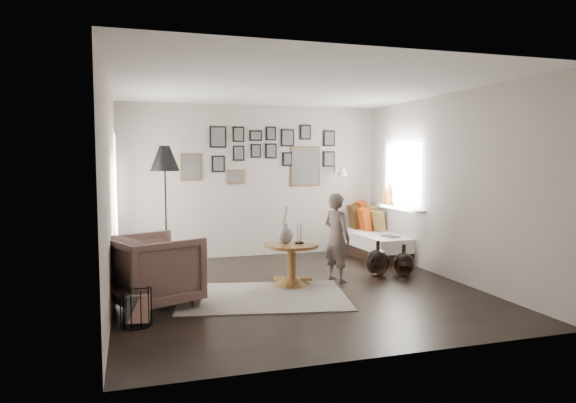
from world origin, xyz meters
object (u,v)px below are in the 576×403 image
object	(u,v)px
magazine_basket	(136,307)
demijohn_large	(378,262)
armchair	(154,271)
floor_lamp	(165,163)
vase	(285,232)
child	(337,237)
demijohn_small	(404,264)
daybed	(373,239)
pedestal_table	(291,266)

from	to	relation	value
magazine_basket	demijohn_large	size ratio (longest dim) A/B	0.74
armchair	demijohn_large	bearing A→B (deg)	-103.23
floor_lamp	demijohn_large	bearing A→B (deg)	-24.65
vase	child	bearing A→B (deg)	2.66
demijohn_small	vase	bearing A→B (deg)	-179.62
child	floor_lamp	bearing A→B (deg)	34.82
daybed	armchair	distance (m)	4.32
vase	pedestal_table	bearing A→B (deg)	-14.04
pedestal_table	demijohn_small	bearing A→B (deg)	1.07
armchair	demijohn_large	world-z (taller)	armchair
floor_lamp	child	size ratio (longest dim) A/B	1.54
magazine_basket	demijohn_small	size ratio (longest dim) A/B	0.81
floor_lamp	magazine_basket	size ratio (longest dim) A/B	4.98
armchair	magazine_basket	world-z (taller)	armchair
armchair	magazine_basket	distance (m)	0.71
daybed	armchair	size ratio (longest dim) A/B	2.12
pedestal_table	daybed	size ratio (longest dim) A/B	0.37
demijohn_large	child	xyz separation A→B (m)	(-0.68, -0.10, 0.41)
daybed	demijohn_small	bearing A→B (deg)	-102.85
floor_lamp	daybed	bearing A→B (deg)	2.31
child	daybed	bearing A→B (deg)	-62.74
daybed	child	distance (m)	2.07
daybed	child	size ratio (longest dim) A/B	1.59
armchair	child	bearing A→B (deg)	-102.45
child	vase	bearing A→B (deg)	70.28
daybed	child	xyz separation A→B (m)	(-1.33, -1.56, 0.32)
magazine_basket	armchair	bearing A→B (deg)	72.05
magazine_basket	daybed	bearing A→B (deg)	34.17
daybed	magazine_basket	size ratio (longest dim) A/B	5.12
floor_lamp	demijohn_small	distance (m)	3.82
pedestal_table	child	size ratio (longest dim) A/B	0.59
demijohn_large	child	size ratio (longest dim) A/B	0.42
vase	floor_lamp	world-z (taller)	floor_lamp
vase	child	world-z (taller)	child
pedestal_table	armchair	distance (m)	1.86
pedestal_table	vase	distance (m)	0.47
pedestal_table	demijohn_small	size ratio (longest dim) A/B	1.54
pedestal_table	demijohn_small	xyz separation A→B (m)	(1.70, 0.03, -0.08)
armchair	floor_lamp	size ratio (longest dim) A/B	0.49
armchair	pedestal_table	bearing A→B (deg)	-99.86
magazine_basket	child	xyz separation A→B (m)	(2.67, 1.16, 0.42)
demijohn_large	armchair	bearing A→B (deg)	-169.00
armchair	floor_lamp	world-z (taller)	floor_lamp
vase	armchair	bearing A→B (deg)	-164.37
vase	demijohn_large	size ratio (longest dim) A/B	1.00
daybed	demijohn_small	xyz separation A→B (m)	(-0.30, -1.58, -0.11)
floor_lamp	demijohn_small	xyz separation A→B (m)	(3.23, -1.44, -1.45)
vase	demijohn_large	bearing A→B (deg)	5.26
daybed	floor_lamp	world-z (taller)	floor_lamp
demijohn_small	magazine_basket	bearing A→B (deg)	-163.00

